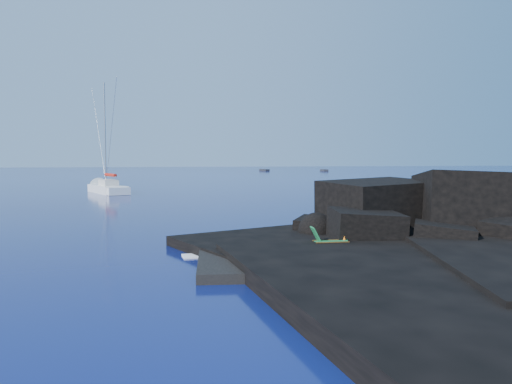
# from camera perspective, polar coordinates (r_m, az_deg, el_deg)

# --- Properties ---
(ground) EXTENTS (400.00, 400.00, 0.00)m
(ground) POSITION_cam_1_polar(r_m,az_deg,el_deg) (18.66, -7.22, -9.00)
(ground) COLOR #030831
(ground) RESTS_ON ground
(headland) EXTENTS (24.00, 24.00, 3.60)m
(headland) POSITION_cam_1_polar(r_m,az_deg,el_deg) (25.80, 22.61, -5.65)
(headland) COLOR black
(headland) RESTS_ON ground
(beach) EXTENTS (9.08, 6.86, 0.70)m
(beach) POSITION_cam_1_polar(r_m,az_deg,el_deg) (19.94, 5.83, -8.15)
(beach) COLOR black
(beach) RESTS_ON ground
(surf_foam) EXTENTS (10.00, 8.00, 0.06)m
(surf_foam) POSITION_cam_1_polar(r_m,az_deg,el_deg) (24.32, 3.88, -5.92)
(surf_foam) COLOR white
(surf_foam) RESTS_ON ground
(sailboat) EXTENTS (6.93, 12.53, 13.03)m
(sailboat) POSITION_cam_1_polar(r_m,az_deg,el_deg) (61.11, -16.61, -0.10)
(sailboat) COLOR white
(sailboat) RESTS_ON ground
(deck_chair) EXTENTS (1.51, 0.70, 1.02)m
(deck_chair) POSITION_cam_1_polar(r_m,az_deg,el_deg) (21.23, 8.54, -5.06)
(deck_chair) COLOR #176B38
(deck_chair) RESTS_ON beach
(towel) EXTENTS (1.98, 1.28, 0.05)m
(towel) POSITION_cam_1_polar(r_m,az_deg,el_deg) (20.22, 2.95, -6.87)
(towel) COLOR white
(towel) RESTS_ON beach
(sunbather) EXTENTS (1.79, 0.83, 0.23)m
(sunbather) POSITION_cam_1_polar(r_m,az_deg,el_deg) (20.20, 2.96, -6.48)
(sunbather) COLOR tan
(sunbather) RESTS_ON towel
(marker_cone) EXTENTS (0.36, 0.36, 0.53)m
(marker_cone) POSITION_cam_1_polar(r_m,az_deg,el_deg) (21.39, 10.06, -5.67)
(marker_cone) COLOR orange
(marker_cone) RESTS_ON beach
(distant_boat_a) EXTENTS (2.44, 4.57, 0.58)m
(distant_boat_a) POSITION_cam_1_polar(r_m,az_deg,el_deg) (151.22, 0.96, 2.41)
(distant_boat_a) COLOR black
(distant_boat_a) RESTS_ON ground
(distant_boat_b) EXTENTS (1.56, 4.44, 0.58)m
(distant_boat_b) POSITION_cam_1_polar(r_m,az_deg,el_deg) (149.92, 7.79, 2.36)
(distant_boat_b) COLOR #242429
(distant_boat_b) RESTS_ON ground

